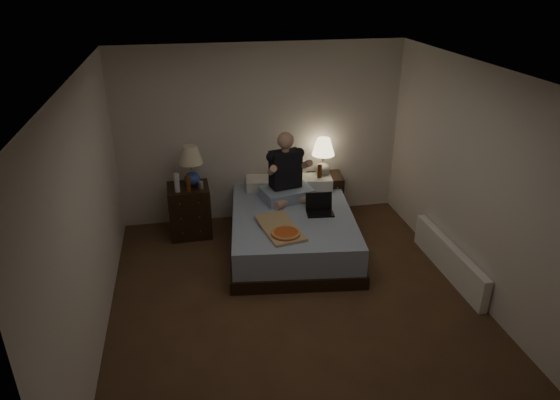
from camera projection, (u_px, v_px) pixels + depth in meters
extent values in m
cube|color=brown|center=(296.00, 303.00, 5.51)|extent=(4.00, 4.50, 0.00)
cube|color=white|center=(299.00, 75.00, 4.45)|extent=(4.00, 4.50, 0.00)
cube|color=silver|center=(261.00, 134.00, 6.98)|extent=(4.00, 0.00, 2.50)
cube|color=silver|center=(381.00, 358.00, 2.98)|extent=(4.00, 0.00, 2.50)
cube|color=silver|center=(88.00, 219.00, 4.63)|extent=(0.00, 4.50, 2.50)
cube|color=silver|center=(479.00, 186.00, 5.33)|extent=(0.00, 4.50, 2.50)
cube|color=#5575AB|center=(292.00, 230.00, 6.53)|extent=(1.77, 2.21, 0.51)
cube|color=black|center=(190.00, 210.00, 6.81)|extent=(0.56, 0.51, 0.71)
cube|color=black|center=(324.00, 195.00, 7.36)|extent=(0.54, 0.49, 0.64)
cylinder|color=silver|center=(177.00, 183.00, 6.46)|extent=(0.07, 0.07, 0.25)
cylinder|color=beige|center=(201.00, 185.00, 6.58)|extent=(0.07, 0.07, 0.10)
cylinder|color=#5F310D|center=(188.00, 183.00, 6.47)|extent=(0.06, 0.06, 0.23)
cylinder|color=#582B0C|center=(320.00, 172.00, 7.05)|extent=(0.06, 0.06, 0.23)
cube|color=white|center=(449.00, 259.00, 5.97)|extent=(0.10, 1.60, 0.40)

